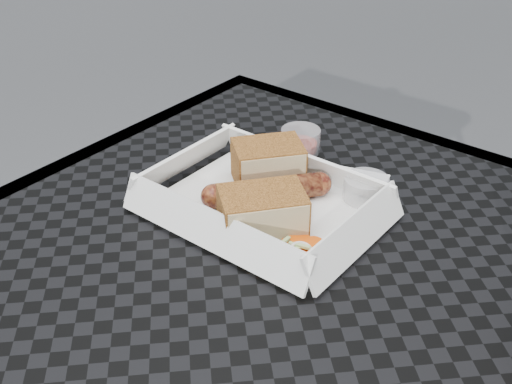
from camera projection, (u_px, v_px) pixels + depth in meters
patio_table at (297, 377)px, 0.60m from camera, size 0.80×0.80×0.74m
food_tray at (262, 210)px, 0.70m from camera, size 0.22×0.15×0.00m
bratwurst at (267, 190)px, 0.71m from camera, size 0.10×0.12×0.03m
bread_near at (268, 163)px, 0.74m from camera, size 0.09×0.10×0.05m
bread_far at (262, 211)px, 0.66m from camera, size 0.10×0.10×0.04m
veg_garnish at (296, 249)px, 0.64m from camera, size 0.03×0.03×0.00m
napkin at (328, 191)px, 0.74m from camera, size 0.15×0.15×0.00m
condiment_cup_sauce at (300, 140)px, 0.81m from camera, size 0.05×0.05×0.03m
condiment_cup_empty at (365, 190)px, 0.71m from camera, size 0.05×0.05×0.03m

